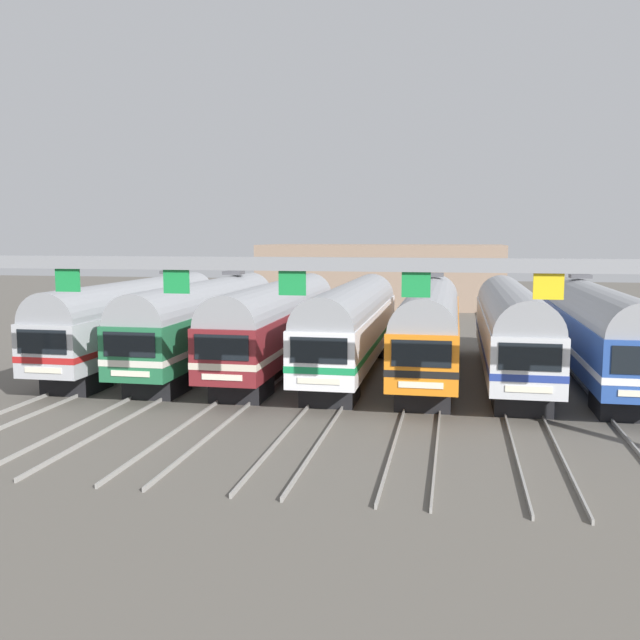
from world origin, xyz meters
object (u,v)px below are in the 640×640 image
Objects in this scene: commuter_train_green at (205,319)px; commuter_train_white at (352,323)px; commuter_train_silver at (511,327)px; commuter_train_maroon at (277,321)px; commuter_train_orange at (430,325)px; commuter_train_stainless at (136,318)px; catenary_gantry at (292,289)px; commuter_train_blue at (596,329)px.

commuter_train_green is 1.00× the size of commuter_train_white.
commuter_train_silver is (15.95, -0.00, -0.00)m from commuter_train_green.
commuter_train_green is 3.99m from commuter_train_maroon.
commuter_train_white is 3.99m from commuter_train_orange.
commuter_train_silver is (11.96, 0.00, 0.00)m from commuter_train_maroon.
commuter_train_stainless is 1.00× the size of commuter_train_green.
commuter_train_silver is 15.91m from catenary_gantry.
commuter_train_orange reaches higher than commuter_train_white.
commuter_train_silver is at bearing -179.94° from commuter_train_blue.
commuter_train_stainless reaches higher than commuter_train_white.
commuter_train_stainless is 1.00× the size of commuter_train_white.
commuter_train_green reaches higher than commuter_train_maroon.
commuter_train_white is at bearing -0.02° from commuter_train_stainless.
catenary_gantry reaches higher than commuter_train_green.
commuter_train_maroon is at bearing -0.06° from commuter_train_green.
commuter_train_orange is (3.99, 0.00, 0.00)m from commuter_train_white.
commuter_train_blue is (7.97, 0.00, 0.00)m from commuter_train_orange.
commuter_train_stainless is at bearing 179.99° from commuter_train_silver.
catenary_gantry is (-7.97, -13.49, 2.74)m from commuter_train_silver.
commuter_train_white is 11.96m from commuter_train_blue.
commuter_train_silver is at bearing 0.00° from commuter_train_white.
commuter_train_green is 15.95m from commuter_train_silver.
commuter_train_orange is (7.97, 0.00, 0.00)m from commuter_train_maroon.
commuter_train_orange is 1.00× the size of commuter_train_silver.
catenary_gantry reaches higher than commuter_train_silver.
commuter_train_maroon and commuter_train_silver have the same top height.
commuter_train_green is 15.92m from catenary_gantry.
commuter_train_maroon is 15.95m from commuter_train_blue.
commuter_train_silver is (7.97, 0.00, 0.00)m from commuter_train_white.
commuter_train_blue is 18.24m from catenary_gantry.
commuter_train_white is 13.77m from catenary_gantry.
commuter_train_stainless is 1.00× the size of commuter_train_silver.
commuter_train_white is (7.97, -0.00, -0.00)m from commuter_train_green.
commuter_train_blue is at bearing 0.00° from commuter_train_orange.
commuter_train_white is 1.00× the size of commuter_train_silver.
catenary_gantry is at bearing -90.00° from commuter_train_white.
commuter_train_blue is at bearing 0.02° from commuter_train_white.
commuter_train_white is (11.96, -0.00, -0.00)m from commuter_train_stainless.
commuter_train_stainless is 15.95m from commuter_train_orange.
commuter_train_blue reaches higher than commuter_train_maroon.
commuter_train_green is 1.00× the size of commuter_train_orange.
commuter_train_blue is at bearing 0.06° from commuter_train_silver.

